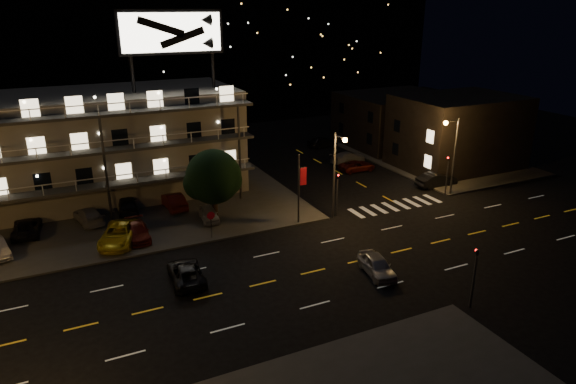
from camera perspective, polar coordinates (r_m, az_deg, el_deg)
name	(u,v)px	position (r m, az deg, el deg)	size (l,w,h in m)	color
ground	(289,277)	(37.35, 0.06, -9.48)	(140.00, 140.00, 0.00)	black
curb_nw	(62,213)	(52.62, -23.79, -2.16)	(44.00, 24.00, 0.15)	#363634
curb_ne	(432,157)	(68.63, 15.67, 3.74)	(16.00, 24.00, 0.15)	#363634
motel	(96,144)	(54.95, -20.56, 4.97)	(28.00, 13.80, 18.10)	gray
side_bldg_front	(457,132)	(64.77, 18.30, 6.36)	(14.06, 10.00, 8.50)	black
side_bldg_back	(396,119)	(73.81, 11.87, 7.91)	(14.06, 12.00, 7.00)	black
hill_backdrop	(87,48)	(98.70, -21.48, 14.67)	(120.00, 25.00, 24.00)	black
streetlight_nc	(336,167)	(45.58, 5.41, 2.77)	(0.44, 1.92, 8.00)	#2D2D30
streetlight_ne	(453,149)	(53.91, 17.81, 4.59)	(1.92, 0.44, 8.00)	#2D2D30
signal_nw	(337,190)	(47.04, 5.49, 0.24)	(0.20, 0.27, 4.60)	#2D2D30
signal_sw	(475,271)	(34.86, 20.04, -8.29)	(0.20, 0.27, 4.60)	#2D2D30
signal_ne	(448,171)	(54.60, 17.30, 2.21)	(0.27, 0.20, 4.60)	#2D2D30
banner_north	(300,187)	(44.87, 1.29, 0.52)	(0.83, 0.16, 6.40)	#2D2D30
stop_sign	(211,220)	(42.85, -8.55, -3.14)	(0.91, 0.11, 2.61)	#2D2D30
tree	(213,178)	(45.99, -8.33, 1.52)	(5.12, 4.93, 6.44)	black
lot_car_2	(119,234)	(43.99, -18.31, -4.50)	(2.50, 5.43, 1.51)	gold
lot_car_3	(138,231)	(44.41, -16.37, -4.22)	(1.76, 4.33, 1.26)	#56140C
lot_car_4	(209,214)	(46.75, -8.80, -2.40)	(1.44, 3.57, 1.22)	gray
lot_car_6	(26,227)	(48.65, -27.06, -3.53)	(2.11, 4.58, 1.27)	black
lot_car_7	(89,216)	(49.02, -21.27, -2.46)	(1.84, 4.52, 1.31)	gray
lot_car_8	(127,204)	(50.31, -17.42, -1.31)	(1.77, 4.41, 1.50)	black
lot_car_9	(173,201)	(50.10, -12.61, -0.95)	(1.57, 4.50, 1.48)	#56140C
side_car_0	(436,180)	(57.52, 16.16, 1.33)	(1.62, 4.64, 1.53)	black
side_car_1	(357,166)	(61.15, 7.69, 2.89)	(2.03, 4.40, 1.22)	#56140C
side_car_2	(348,157)	(64.16, 6.68, 3.83)	(1.96, 4.81, 1.40)	gray
side_car_3	(323,142)	(71.33, 3.88, 5.60)	(1.75, 4.36, 1.48)	black
road_car_east	(377,265)	(37.99, 9.86, -8.04)	(1.67, 4.15, 1.41)	gray
road_car_west	(186,273)	(37.30, -11.26, -8.78)	(2.20, 4.77, 1.32)	black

